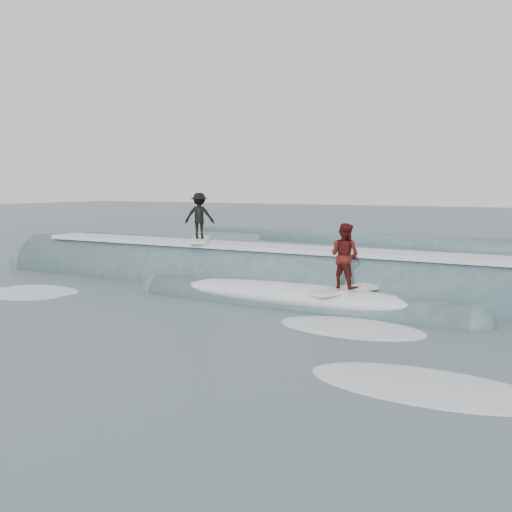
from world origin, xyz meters
The scene contains 6 objects.
ground centered at (0.00, 0.00, 0.00)m, with size 160.00×160.00×0.00m, color #40505D.
breaking_wave centered at (0.19, 3.60, 0.04)m, with size 23.06×4.04×2.51m.
surfer_black centered at (-2.69, 3.83, 2.09)m, with size 1.43×2.02×1.62m.
surfer_red centered at (3.19, 1.63, 1.32)m, with size 1.35×2.04×1.74m.
whitewater centered at (0.80, -0.93, 0.00)m, with size 15.28×5.29×0.10m.
far_swells centered at (-2.02, 17.65, 0.00)m, with size 32.39×8.65×0.80m.
Camera 1 is at (8.07, -11.86, 3.16)m, focal length 40.00 mm.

